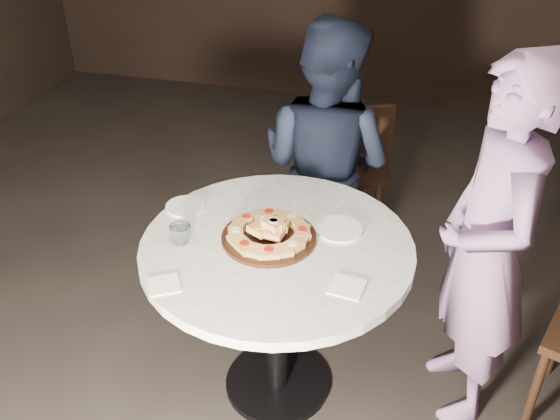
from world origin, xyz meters
The scene contains 12 objects.
floor centered at (0.00, 0.00, 0.00)m, with size 7.00×7.00×0.00m, color black.
table centered at (0.08, -0.01, 0.68)m, with size 1.34×1.34×0.84m.
serving_board centered at (0.04, 0.01, 0.84)m, with size 0.39×0.39×0.02m, color black.
focaccia_pile centered at (0.05, 0.01, 0.88)m, with size 0.35×0.35×0.09m.
plate_left centered at (-0.38, 0.15, 0.84)m, with size 0.17×0.17×0.01m, color white.
plate_right centered at (0.31, 0.15, 0.84)m, with size 0.20×0.20×0.01m, color white.
water_glass centered at (-0.29, -0.10, 0.88)m, with size 0.09×0.09×0.08m, color silver.
napkin_near centered at (-0.25, -0.36, 0.84)m, with size 0.11×0.11×0.01m, color white.
napkin_far centered at (0.40, -0.21, 0.84)m, with size 0.12×0.12×0.01m, color white.
chair_far centered at (0.17, 1.21, 0.56)m, with size 0.60×0.61×0.97m.
diner_navy centered at (0.13, 0.79, 0.77)m, with size 0.75×0.58×1.54m, color black.
diner_teal centered at (0.90, 0.15, 0.83)m, with size 0.61×0.40×1.66m, color #866CA6.
Camera 1 is at (0.60, -1.98, 2.33)m, focal length 40.00 mm.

